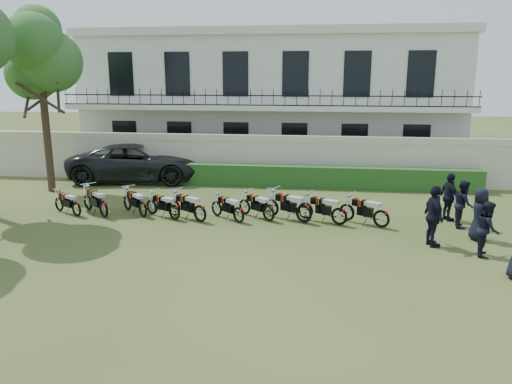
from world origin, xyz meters
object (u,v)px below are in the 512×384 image
motorcycle_2 (143,205)px  motorcycle_5 (239,211)px  motorcycle_7 (304,209)px  motorcycle_3 (174,208)px  motorcycle_6 (269,209)px  officer_5 (449,197)px  officer_4 (463,204)px  officer_2 (434,216)px  tree_west_near (40,55)px  suv (138,162)px  motorcycle_1 (103,205)px  motorcycle_8 (339,212)px  motorcycle_0 (76,206)px  motorcycle_9 (382,214)px  officer_1 (487,229)px  officer_3 (479,214)px  motorcycle_4 (200,209)px

motorcycle_2 → motorcycle_5: 3.58m
motorcycle_7 → motorcycle_3: bearing=122.2°
motorcycle_6 → motorcycle_2: bearing=129.3°
motorcycle_6 → officer_5: 6.41m
motorcycle_3 → officer_4: bearing=-57.4°
motorcycle_6 → officer_2: bearing=-71.7°
motorcycle_6 → tree_west_near: bearing=109.5°
tree_west_near → suv: 6.41m
motorcycle_7 → officer_2: (3.95, -1.87, 0.43)m
motorcycle_1 → motorcycle_8: (8.41, 0.20, -0.01)m
motorcycle_0 → motorcycle_9: size_ratio=0.89×
motorcycle_0 → motorcycle_6: bearing=-56.6°
officer_1 → officer_5: (-0.22, 3.53, 0.06)m
motorcycle_9 → officer_4: size_ratio=1.05×
motorcycle_0 → officer_3: (13.76, -0.78, 0.40)m
motorcycle_8 → suv: suv is taller
tree_west_near → motorcycle_5: bearing=-22.7°
motorcycle_3 → motorcycle_5: bearing=-62.1°
motorcycle_9 → officer_5: bearing=-30.8°
motorcycle_3 → motorcycle_8: bearing=-59.4°
suv → motorcycle_6: bearing=-138.4°
motorcycle_5 → motorcycle_0: bearing=128.6°
motorcycle_4 → officer_5: 8.82m
motorcycle_9 → suv: suv is taller
motorcycle_7 → motorcycle_9: bearing=-65.6°
motorcycle_2 → motorcycle_3: (1.24, -0.19, -0.01)m
officer_1 → officer_5: bearing=16.7°
officer_4 → motorcycle_0: bearing=99.7°
tree_west_near → motorcycle_3: size_ratio=5.03×
motorcycle_7 → motorcycle_9: 2.63m
motorcycle_9 → officer_4: bearing=-47.1°
motorcycle_0 → motorcycle_1: motorcycle_1 is taller
motorcycle_1 → officer_1: size_ratio=0.98×
motorcycle_8 → officer_2: 3.27m
motorcycle_5 → motorcycle_8: size_ratio=0.81×
officer_1 → motorcycle_9: bearing=63.0°
officer_4 → officer_5: size_ratio=0.94×
motorcycle_6 → officer_4: 6.62m
motorcycle_3 → officer_3: bearing=-65.2°
motorcycle_2 → motorcycle_7: (5.83, 0.03, 0.05)m
motorcycle_8 → motorcycle_1: bearing=118.3°
suv → officer_5: bearing=-118.5°
tree_west_near → officer_5: 17.31m
tree_west_near → motorcycle_9: 15.39m
motorcycle_2 → motorcycle_3: motorcycle_2 is taller
motorcycle_1 → officer_4: officer_4 is taller
motorcycle_5 → officer_1: size_ratio=0.90×
motorcycle_4 → officer_3: officer_3 is taller
motorcycle_5 → motorcycle_1: bearing=129.2°
officer_2 → officer_3: size_ratio=1.13×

